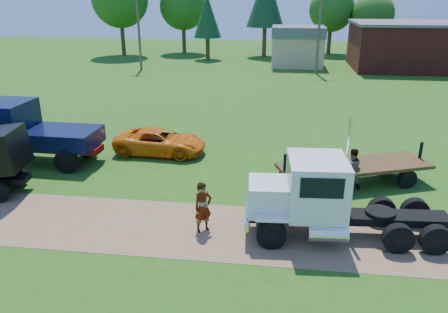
# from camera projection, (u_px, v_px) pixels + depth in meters

# --- Properties ---
(ground) EXTENTS (140.00, 140.00, 0.00)m
(ground) POSITION_uv_depth(u_px,v_px,m) (217.00, 230.00, 16.69)
(ground) COLOR #2B4C10
(ground) RESTS_ON ground
(dirt_track) EXTENTS (120.00, 4.20, 0.01)m
(dirt_track) POSITION_uv_depth(u_px,v_px,m) (217.00, 230.00, 16.69)
(dirt_track) COLOR brown
(dirt_track) RESTS_ON ground
(white_semi_tractor) EXTENTS (7.52, 2.94, 4.48)m
(white_semi_tractor) POSITION_uv_depth(u_px,v_px,m) (318.00, 198.00, 15.89)
(white_semi_tractor) COLOR black
(white_semi_tractor) RESTS_ON ground
(navy_truck) EXTENTS (7.59, 2.79, 3.24)m
(navy_truck) POSITION_uv_depth(u_px,v_px,m) (23.00, 132.00, 22.93)
(navy_truck) COLOR maroon
(navy_truck) RESTS_ON ground
(orange_pickup) EXTENTS (5.15, 2.55, 1.41)m
(orange_pickup) POSITION_uv_depth(u_px,v_px,m) (160.00, 142.00, 24.39)
(orange_pickup) COLOR orange
(orange_pickup) RESTS_ON ground
(flatbed_trailer) EXTENTS (7.42, 4.55, 1.83)m
(flatbed_trailer) POSITION_uv_depth(u_px,v_px,m) (354.00, 169.00, 20.42)
(flatbed_trailer) COLOR #3C2213
(flatbed_trailer) RESTS_ON ground
(spectator_a) EXTENTS (0.86, 0.82, 1.98)m
(spectator_a) POSITION_uv_depth(u_px,v_px,m) (203.00, 207.00, 16.34)
(spectator_a) COLOR #999999
(spectator_a) RESTS_ON ground
(spectator_b) EXTENTS (1.05, 0.87, 1.94)m
(spectator_b) POSITION_uv_depth(u_px,v_px,m) (352.00, 169.00, 19.95)
(spectator_b) COLOR #999999
(spectator_b) RESTS_ON ground
(brick_building) EXTENTS (15.40, 10.40, 5.30)m
(brick_building) POSITION_uv_depth(u_px,v_px,m) (420.00, 46.00, 50.66)
(brick_building) COLOR maroon
(brick_building) RESTS_ON ground
(tan_shed) EXTENTS (6.20, 5.40, 4.70)m
(tan_shed) POSITION_uv_depth(u_px,v_px,m) (298.00, 46.00, 52.44)
(tan_shed) COLOR tan
(tan_shed) RESTS_ON ground
(utility_poles) EXTENTS (42.20, 0.28, 9.00)m
(utility_poles) POSITION_uv_depth(u_px,v_px,m) (319.00, 30.00, 46.75)
(utility_poles) COLOR #483928
(utility_poles) RESTS_ON ground
(tree_row) EXTENTS (56.76, 12.82, 11.60)m
(tree_row) POSITION_uv_depth(u_px,v_px,m) (267.00, 6.00, 59.81)
(tree_row) COLOR #3E2D19
(tree_row) RESTS_ON ground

